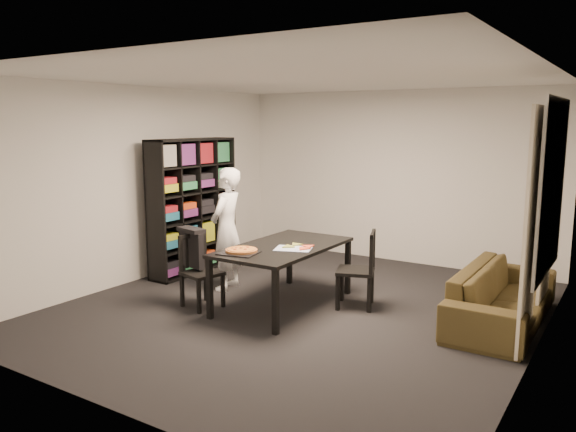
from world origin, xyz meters
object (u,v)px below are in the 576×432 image
Objects in this scene: person at (227,229)px; baking_tray at (239,253)px; dining_table at (283,251)px; bookshelf at (193,206)px; sofa at (503,296)px; chair_left at (198,265)px; pepperoni_pizza at (241,250)px; chair_right at (363,264)px.

baking_tray is at bearing 33.60° from person.
baking_tray is (-0.19, -0.59, 0.07)m from dining_table.
bookshelf is 0.94× the size of sofa.
baking_tray is at bearing -34.93° from bookshelf.
dining_table is 1.01m from person.
sofa is (3.13, 1.31, -0.18)m from chair_left.
bookshelf reaches higher than dining_table.
pepperoni_pizza is at bearing 35.61° from person.
person is 3.91× the size of baking_tray.
person reaches higher than baking_tray.
person reaches higher than chair_right.
sofa is (2.49, 1.31, -0.45)m from pepperoni_pizza.
chair_right is (2.74, -0.18, -0.44)m from bookshelf.
person is at bearing -24.45° from bookshelf.
baking_tray is at bearing -108.07° from dining_table.
person reaches higher than sofa.
sofa is (3.27, 0.59, -0.49)m from person.
bookshelf reaches higher than baking_tray.
chair_left reaches higher than pepperoni_pizza.
sofa is at bearing 28.95° from baking_tray.
chair_left is 0.54× the size of person.
person is at bearing 169.25° from dining_table.
dining_table is 4.92× the size of pepperoni_pizza.
dining_table is at bearing 71.93° from baking_tray.
bookshelf is at bearing 145.07° from baking_tray.
chair_left is 3.40m from sofa.
pepperoni_pizza reaches higher than sofa.
dining_table is at bearing -17.76° from bookshelf.
bookshelf is 4.75× the size of baking_tray.
bookshelf is 1.06m from person.
bookshelf is at bearing 92.18° from sofa.
sofa is at bearing 83.17° from chair_right.
dining_table is 0.93m from chair_right.
chair_left reaches higher than dining_table.
bookshelf reaches higher than chair_right.
bookshelf is at bearing 146.29° from pepperoni_pizza.
baking_tray reaches higher than dining_table.
baking_tray is (-1.00, -1.03, 0.21)m from chair_right.
pepperoni_pizza is at bearing -76.79° from chair_left.
bookshelf is 1.65m from chair_left.
dining_table is at bearing 67.64° from person.
chair_left reaches higher than baking_tray.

